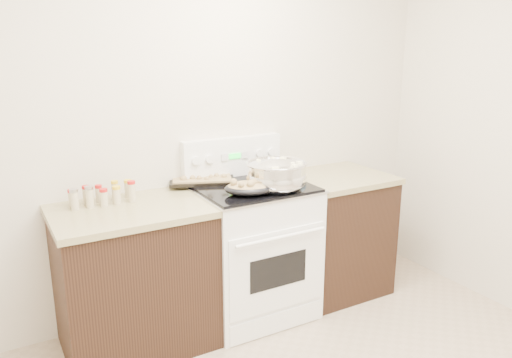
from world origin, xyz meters
TOP-DOWN VIEW (x-y plane):
  - room_shell at (0.00, 0.00)m, footprint 4.10×3.60m
  - counter_left at (-0.48, 1.43)m, footprint 0.93×0.67m
  - counter_right at (1.08, 1.43)m, footprint 0.73×0.67m
  - kitchen_range at (0.35, 1.42)m, footprint 0.78×0.73m
  - mixing_bowl at (0.45, 1.27)m, footprint 0.52×0.52m
  - roasting_pan at (0.24, 1.25)m, footprint 0.38×0.31m
  - baking_sheet at (0.10, 1.69)m, footprint 0.52×0.45m
  - wooden_spoon at (0.19, 1.42)m, footprint 0.09×0.24m
  - blue_ladle at (0.69, 1.34)m, footprint 0.19×0.24m
  - spice_jars at (-0.61, 1.58)m, footprint 0.39×0.15m

SIDE VIEW (x-z plane):
  - counter_left at x=-0.48m, z-range 0.00..0.92m
  - counter_right at x=1.08m, z-range 0.00..0.92m
  - kitchen_range at x=0.35m, z-range -0.12..1.10m
  - wooden_spoon at x=0.19m, z-range 0.93..0.98m
  - baking_sheet at x=0.10m, z-range 0.93..0.99m
  - blue_ladle at x=0.69m, z-range 0.93..1.03m
  - spice_jars at x=-0.61m, z-range 0.91..1.05m
  - roasting_pan at x=0.24m, z-range 0.93..1.05m
  - mixing_bowl at x=0.45m, z-range 0.92..1.15m
  - room_shell at x=0.00m, z-range 0.33..3.08m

